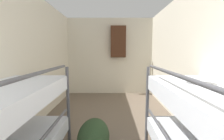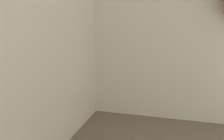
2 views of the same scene
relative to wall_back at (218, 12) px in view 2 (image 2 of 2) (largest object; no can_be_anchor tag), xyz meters
The scene contains 1 object.
wall_back is the anchor object (origin of this frame).
Camera 2 is at (-0.42, 2.63, 0.99)m, focal length 35.00 mm.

